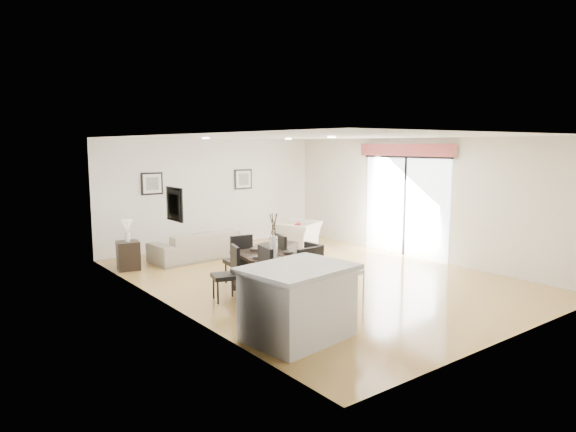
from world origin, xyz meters
TOP-DOWN VIEW (x-y plane):
  - ground at (0.00, 0.00)m, footprint 8.00×8.00m
  - wall_back at (0.00, 4.00)m, footprint 6.00×0.04m
  - wall_front at (0.00, -4.00)m, footprint 6.00×0.04m
  - wall_left at (-3.00, 0.00)m, footprint 0.04×8.00m
  - wall_right at (3.00, 0.00)m, footprint 0.04×8.00m
  - ceiling at (0.00, 0.00)m, footprint 6.00×8.00m
  - sofa at (-1.02, 2.81)m, footprint 2.25×1.02m
  - armchair at (1.38, 2.26)m, footprint 1.34×1.29m
  - courtyard_plant_a at (5.90, -0.24)m, footprint 0.81×0.76m
  - courtyard_plant_b at (5.82, 1.68)m, footprint 0.54×0.54m
  - dining_table at (-1.46, -0.68)m, footprint 1.08×1.80m
  - dining_chair_wnear at (-2.06, -1.12)m, footprint 0.53×0.53m
  - dining_chair_wfar at (-2.07, -0.28)m, footprint 0.51×0.51m
  - dining_chair_enear at (-0.87, -1.11)m, footprint 0.45×0.45m
  - dining_chair_efar at (-0.86, -0.24)m, footprint 0.53×0.53m
  - dining_chair_head at (-1.47, -1.73)m, footprint 0.47×0.47m
  - dining_chair_foot at (-1.47, 0.37)m, footprint 0.48×0.48m
  - vase at (-1.46, -0.68)m, footprint 0.95×1.45m
  - coffee_table at (0.13, 1.51)m, footprint 1.14×0.89m
  - side_table at (-2.66, 2.78)m, footprint 0.52×0.52m
  - table_lamp at (-2.66, 2.78)m, footprint 0.23×0.23m
  - cushion at (1.28, 2.16)m, footprint 0.28×0.24m
  - kitchen_island at (-2.23, -2.30)m, footprint 1.53×1.26m
  - bar_stool at (-1.26, -2.30)m, footprint 0.37×0.37m
  - framed_print_back_left at (-1.60, 3.97)m, footprint 0.52×0.04m
  - framed_print_back_right at (0.90, 3.97)m, footprint 0.52×0.04m
  - framed_print_left_wall at (-2.97, -0.20)m, footprint 0.04×0.52m
  - sliding_door at (2.96, 0.30)m, footprint 0.12×2.70m
  - courtyard at (6.16, 0.87)m, footprint 6.00×6.00m

SIDE VIEW (x-z plane):
  - ground at x=0.00m, z-range 0.00..0.00m
  - coffee_table at x=0.13m, z-range 0.00..0.40m
  - side_table at x=-2.66m, z-range 0.00..0.59m
  - sofa at x=-1.02m, z-range 0.00..0.64m
  - armchair at x=1.38m, z-range 0.00..0.68m
  - courtyard_plant_a at x=5.90m, z-range 0.00..0.72m
  - courtyard_plant_b at x=5.82m, z-range 0.00..0.74m
  - kitchen_island at x=-2.23m, z-range 0.01..0.99m
  - dining_chair_wfar at x=-2.07m, z-range 0.05..0.96m
  - dining_chair_foot at x=-1.47m, z-range 0.06..1.00m
  - cushion at x=1.28m, z-range 0.39..0.67m
  - dining_chair_enear at x=-0.87m, z-range 0.06..1.01m
  - dining_chair_efar at x=-0.86m, z-range 0.06..1.02m
  - dining_chair_wnear at x=-2.06m, z-range 0.06..1.08m
  - dining_chair_head at x=-1.47m, z-range 0.06..1.08m
  - dining_table at x=-1.46m, z-range 0.28..0.99m
  - bar_stool at x=-1.26m, z-range 0.29..1.09m
  - table_lamp at x=-2.66m, z-range 0.65..1.10m
  - courtyard at x=6.16m, z-range -0.08..1.92m
  - vase at x=-1.46m, z-range 0.64..1.38m
  - wall_back at x=0.00m, z-range 0.00..2.70m
  - wall_front at x=0.00m, z-range 0.00..2.70m
  - wall_left at x=-3.00m, z-range 0.00..2.70m
  - wall_right at x=3.00m, z-range 0.00..2.70m
  - framed_print_back_left at x=-1.60m, z-range 1.39..1.91m
  - framed_print_back_right at x=0.90m, z-range 1.39..1.91m
  - framed_print_left_wall at x=-2.97m, z-range 1.39..1.91m
  - sliding_door at x=2.96m, z-range 0.38..2.95m
  - ceiling at x=0.00m, z-range 2.69..2.71m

